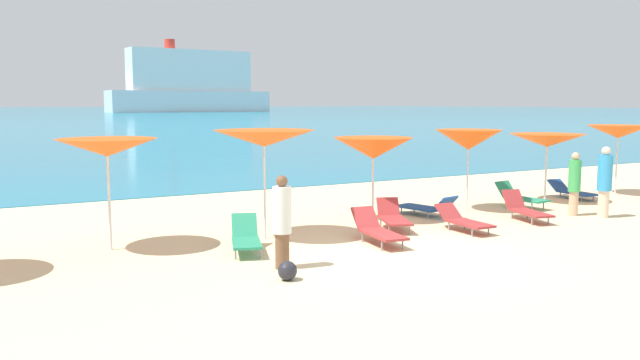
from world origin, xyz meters
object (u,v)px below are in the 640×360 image
(lounge_chair_4, at_px, (520,196))
(lounge_chair_10, at_px, (427,207))
(beachgoer_0, at_px, (282,220))
(umbrella_7, at_px, (618,132))
(lounge_chair_3, at_px, (393,217))
(umbrella_4, at_px, (373,148))
(umbrella_5, at_px, (468,140))
(beach_ball, at_px, (287,271))
(beachgoer_3, at_px, (605,180))
(lounge_chair_5, at_px, (246,237))
(lounge_chair_8, at_px, (526,209))
(umbrella_6, at_px, (547,141))
(lounge_chair_6, at_px, (572,191))
(lounge_chair_2, at_px, (378,229))
(umbrella_2, at_px, (107,148))
(beachgoer_2, at_px, (574,182))
(cruise_ship, at_px, (190,85))
(lounge_chair_7, at_px, (463,220))
(umbrella_3, at_px, (264,139))

(lounge_chair_4, height_order, lounge_chair_10, lounge_chair_4)
(beachgoer_0, bearing_deg, umbrella_7, -2.85)
(lounge_chair_3, bearing_deg, umbrella_4, 101.34)
(umbrella_5, xyz_separation_m, lounge_chair_4, (1.67, -0.35, -1.62))
(beach_ball, bearing_deg, umbrella_4, 41.97)
(beachgoer_0, relative_size, beachgoer_3, 0.91)
(lounge_chair_5, bearing_deg, lounge_chair_8, 18.03)
(umbrella_6, bearing_deg, lounge_chair_6, 4.20)
(umbrella_5, relative_size, lounge_chair_6, 1.34)
(lounge_chair_3, bearing_deg, lounge_chair_8, 11.84)
(lounge_chair_2, distance_m, lounge_chair_3, 1.58)
(umbrella_4, bearing_deg, umbrella_2, -178.81)
(umbrella_7, relative_size, beachgoer_0, 1.33)
(lounge_chair_10, distance_m, beachgoer_2, 3.90)
(umbrella_2, distance_m, beachgoer_2, 11.58)
(beachgoer_2, xyz_separation_m, cruise_ship, (50.65, 187.29, 7.70))
(umbrella_4, relative_size, lounge_chair_6, 1.26)
(lounge_chair_5, height_order, lounge_chair_7, lounge_chair_5)
(lounge_chair_3, height_order, lounge_chair_7, lounge_chair_3)
(lounge_chair_4, bearing_deg, umbrella_3, 174.82)
(umbrella_5, distance_m, umbrella_6, 3.14)
(lounge_chair_3, height_order, lounge_chair_5, lounge_chair_5)
(umbrella_2, distance_m, lounge_chair_6, 14.03)
(lounge_chair_3, xyz_separation_m, beach_ball, (-4.08, -2.67, -0.13))
(umbrella_6, height_order, lounge_chair_7, umbrella_6)
(lounge_chair_5, bearing_deg, lounge_chair_2, 6.86)
(umbrella_6, xyz_separation_m, beachgoer_3, (-0.80, -2.60, -0.86))
(beachgoer_3, height_order, beach_ball, beachgoer_3)
(beachgoer_0, height_order, beach_ball, beachgoer_0)
(umbrella_3, relative_size, lounge_chair_5, 1.52)
(umbrella_6, bearing_deg, cruise_ship, 75.06)
(umbrella_7, xyz_separation_m, lounge_chair_10, (-7.76, -0.15, -1.77))
(umbrella_3, height_order, umbrella_6, umbrella_3)
(lounge_chair_6, xyz_separation_m, cruise_ship, (48.11, 185.17, 8.35))
(lounge_chair_7, height_order, cruise_ship, cruise_ship)
(umbrella_3, xyz_separation_m, lounge_chair_2, (1.85, -1.62, -1.88))
(lounge_chair_4, bearing_deg, lounge_chair_2, -170.03)
(cruise_ship, bearing_deg, umbrella_2, -112.24)
(lounge_chair_6, distance_m, beachgoer_0, 12.01)
(umbrella_6, xyz_separation_m, beachgoer_2, (-1.23, -2.03, -0.95))
(beachgoer_0, bearing_deg, lounge_chair_5, 77.02)
(lounge_chair_10, bearing_deg, umbrella_6, 169.90)
(lounge_chair_7, xyz_separation_m, beach_ball, (-5.37, -1.73, -0.10))
(lounge_chair_4, bearing_deg, umbrella_7, -2.52)
(lounge_chair_6, bearing_deg, lounge_chair_3, -166.64)
(umbrella_2, xyz_separation_m, lounge_chair_3, (6.18, -1.07, -1.76))
(beachgoer_3, bearing_deg, lounge_chair_4, -60.88)
(umbrella_5, distance_m, lounge_chair_3, 3.85)
(umbrella_4, distance_m, lounge_chair_4, 4.97)
(lounge_chair_2, height_order, lounge_chair_4, lounge_chair_4)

